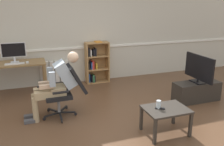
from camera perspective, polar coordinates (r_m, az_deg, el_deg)
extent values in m
plane|color=brown|center=(4.17, 1.96, -12.66)|extent=(18.00, 18.00, 0.00)
cube|color=beige|center=(6.22, -6.90, 10.12)|extent=(12.00, 0.10, 2.70)
cube|color=white|center=(6.22, -6.63, 6.12)|extent=(12.00, 0.03, 0.05)
cube|color=olive|center=(5.53, -15.72, -1.73)|extent=(0.06, 0.06, 0.72)
cube|color=olive|center=(6.06, -16.10, -0.17)|extent=(0.06, 0.06, 0.72)
cube|color=olive|center=(5.70, -22.66, 2.11)|extent=(1.37, 0.63, 0.04)
cube|color=silver|center=(5.75, -22.38, 2.51)|extent=(0.18, 0.14, 0.01)
cube|color=silver|center=(5.76, -22.43, 3.09)|extent=(0.04, 0.02, 0.10)
cube|color=silver|center=(5.72, -22.66, 5.17)|extent=(0.53, 0.02, 0.33)
cube|color=black|center=(5.70, -22.67, 5.14)|extent=(0.49, 0.00, 0.29)
cube|color=white|center=(5.56, -22.41, 2.09)|extent=(0.40, 0.12, 0.02)
cube|color=white|center=(5.56, -19.73, 2.45)|extent=(0.06, 0.10, 0.03)
cube|color=#AD7F4C|center=(6.14, -6.13, 2.33)|extent=(0.03, 0.28, 1.07)
cube|color=#AD7F4C|center=(6.29, -1.05, 2.77)|extent=(0.03, 0.28, 1.07)
cube|color=#AD7F4C|center=(6.34, -3.91, 2.84)|extent=(0.57, 0.02, 1.07)
cube|color=#AD7F4C|center=(6.36, -3.48, -2.01)|extent=(0.54, 0.28, 0.03)
cube|color=#AD7F4C|center=(6.26, -3.53, 1.01)|extent=(0.54, 0.28, 0.03)
cube|color=#AD7F4C|center=(6.17, -3.59, 4.12)|extent=(0.54, 0.28, 0.03)
cube|color=#AD7F4C|center=(6.11, -3.65, 7.31)|extent=(0.54, 0.28, 0.03)
cube|color=#2D519E|center=(6.27, -5.60, -1.11)|extent=(0.02, 0.19, 0.22)
cube|color=black|center=(6.17, -5.65, 1.70)|extent=(0.03, 0.19, 0.17)
cube|color=black|center=(6.09, -5.75, 5.09)|extent=(0.03, 0.19, 0.22)
cube|color=black|center=(6.27, -4.96, -1.30)|extent=(0.03, 0.19, 0.18)
cube|color=#2D519E|center=(6.19, -5.04, 1.87)|extent=(0.03, 0.19, 0.19)
cube|color=white|center=(6.11, -5.25, 4.88)|extent=(0.03, 0.19, 0.17)
cube|color=#38844C|center=(6.28, -4.59, -1.22)|extent=(0.03, 0.19, 0.19)
cube|color=red|center=(6.19, -4.70, 1.97)|extent=(0.05, 0.19, 0.21)
cube|color=black|center=(6.13, -4.50, 4.98)|extent=(0.04, 0.19, 0.17)
cube|color=black|center=(6.30, -4.33, -1.26)|extent=(0.03, 0.19, 0.17)
cube|color=gold|center=(6.22, -3.91, 1.78)|extent=(0.03, 0.19, 0.15)
cube|color=black|center=(6.12, -4.10, 5.10)|extent=(0.03, 0.19, 0.20)
cube|color=orange|center=(6.10, -3.36, 7.54)|extent=(0.16, 0.22, 0.02)
cube|color=white|center=(6.17, -16.51, -0.30)|extent=(0.09, 0.08, 0.63)
cube|color=white|center=(6.18, -15.37, -0.19)|extent=(0.09, 0.08, 0.63)
cube|color=white|center=(6.19, -14.22, -0.08)|extent=(0.09, 0.08, 0.63)
cube|color=white|center=(6.20, -13.09, 0.03)|extent=(0.09, 0.08, 0.63)
cube|color=white|center=(6.21, -11.95, 0.14)|extent=(0.09, 0.08, 0.63)
cube|color=white|center=(6.23, -10.82, 0.24)|extent=(0.09, 0.08, 0.63)
cube|color=black|center=(4.46, -12.31, -10.06)|extent=(0.04, 0.30, 0.02)
cylinder|color=black|center=(4.34, -11.99, -11.36)|extent=(0.02, 0.06, 0.06)
cube|color=black|center=(4.57, -10.71, -9.29)|extent=(0.30, 0.12, 0.02)
cylinder|color=black|center=(4.56, -8.80, -9.74)|extent=(0.06, 0.04, 0.06)
cube|color=black|center=(4.71, -11.73, -8.52)|extent=(0.20, 0.27, 0.02)
cylinder|color=black|center=(4.85, -10.89, -8.22)|extent=(0.05, 0.06, 0.06)
cube|color=black|center=(4.69, -13.88, -8.76)|extent=(0.21, 0.26, 0.02)
cylinder|color=black|center=(4.81, -15.07, -8.69)|extent=(0.05, 0.06, 0.06)
cube|color=black|center=(4.54, -14.31, -9.71)|extent=(0.30, 0.13, 0.02)
cylinder|color=black|center=(4.50, -16.04, -10.59)|extent=(0.06, 0.04, 0.06)
cylinder|color=gray|center=(4.53, -12.72, -7.43)|extent=(0.05, 0.05, 0.30)
cube|color=black|center=(4.45, -12.86, -5.25)|extent=(0.47, 0.47, 0.07)
cube|color=black|center=(4.41, -8.49, -1.31)|extent=(0.32, 0.44, 0.52)
cube|color=black|center=(4.65, -13.17, -2.43)|extent=(0.28, 0.05, 0.03)
cube|color=black|center=(4.16, -12.23, -4.63)|extent=(0.28, 0.05, 0.03)
cube|color=tan|center=(4.42, -12.95, -3.99)|extent=(0.27, 0.34, 0.14)
cube|color=#A3B2C1|center=(4.35, -11.23, -0.28)|extent=(0.40, 0.35, 0.52)
sphere|color=beige|center=(4.30, -9.39, 3.79)|extent=(0.20, 0.20, 0.20)
cube|color=black|center=(4.36, -16.68, -3.14)|extent=(0.15, 0.04, 0.02)
cube|color=tan|center=(4.50, -15.74, -4.20)|extent=(0.42, 0.14, 0.13)
cylinder|color=tan|center=(4.59, -18.10, -7.48)|extent=(0.10, 0.10, 0.46)
cube|color=#4C4C51|center=(4.67, -19.12, -9.82)|extent=(0.22, 0.09, 0.06)
cube|color=tan|center=(4.32, -15.50, -5.09)|extent=(0.42, 0.14, 0.13)
cylinder|color=tan|center=(4.41, -17.97, -8.49)|extent=(0.10, 0.10, 0.46)
cube|color=#4C4C51|center=(4.49, -19.04, -10.91)|extent=(0.22, 0.09, 0.06)
cube|color=#A3B2C1|center=(4.48, -14.71, -0.28)|extent=(0.10, 0.08, 0.26)
cube|color=beige|center=(4.45, -15.76, -2.40)|extent=(0.24, 0.07, 0.07)
cube|color=#A3B2C1|center=(4.17, -14.24, -1.48)|extent=(0.10, 0.08, 0.26)
cube|color=beige|center=(4.27, -15.54, -3.19)|extent=(0.24, 0.07, 0.07)
cube|color=#2D2823|center=(5.41, 19.68, -4.20)|extent=(1.00, 0.38, 0.42)
cube|color=black|center=(5.34, 19.90, -2.00)|extent=(0.20, 0.32, 0.02)
cylinder|color=black|center=(5.33, 19.94, -1.65)|extent=(0.04, 0.04, 0.05)
cube|color=black|center=(5.25, 20.24, 1.28)|extent=(0.04, 0.85, 0.51)
cube|color=white|center=(5.26, 20.42, 1.30)|extent=(0.01, 0.80, 0.47)
cube|color=#332D28|center=(3.65, 10.32, -13.85)|extent=(0.04, 0.04, 0.40)
cube|color=#332D28|center=(3.97, 18.40, -11.85)|extent=(0.04, 0.04, 0.40)
cube|color=#332D28|center=(4.29, 14.70, -9.27)|extent=(0.04, 0.04, 0.40)
cube|color=#332D28|center=(4.00, 7.07, -10.81)|extent=(0.04, 0.04, 0.40)
cube|color=#332D28|center=(3.87, 12.91, -8.52)|extent=(0.69, 0.52, 0.03)
cylinder|color=silver|center=(3.82, 11.16, -7.44)|extent=(0.07, 0.07, 0.13)
cube|color=black|center=(3.83, 11.47, -8.33)|extent=(0.15, 0.10, 0.02)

